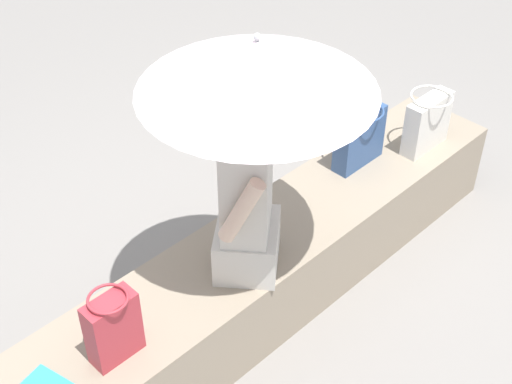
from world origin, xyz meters
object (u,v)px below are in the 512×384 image
object	(u,v)px
handbag_black	(359,137)
shoulder_bag_spare	(113,327)
parasol	(257,66)
tote_bag_canvas	(427,122)
person_seated	(247,198)

from	to	relation	value
handbag_black	shoulder_bag_spare	xyz separation A→B (m)	(1.72, 0.14, -0.01)
parasol	shoulder_bag_spare	distance (m)	1.17
tote_bag_canvas	shoulder_bag_spare	world-z (taller)	tote_bag_canvas
person_seated	shoulder_bag_spare	xyz separation A→B (m)	(0.75, 0.01, -0.22)
parasol	handbag_black	size ratio (longest dim) A/B	3.35
parasol	tote_bag_canvas	distance (m)	1.53
parasol	shoulder_bag_spare	size ratio (longest dim) A/B	3.42
shoulder_bag_spare	tote_bag_canvas	bearing A→B (deg)	179.25
parasol	tote_bag_canvas	xyz separation A→B (m)	(-1.28, 0.04, -0.83)
person_seated	tote_bag_canvas	bearing A→B (deg)	178.54
tote_bag_canvas	parasol	bearing A→B (deg)	-1.94
person_seated	shoulder_bag_spare	distance (m)	0.78
parasol	handbag_black	world-z (taller)	parasol
handbag_black	tote_bag_canvas	distance (m)	0.42
person_seated	handbag_black	world-z (taller)	person_seated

